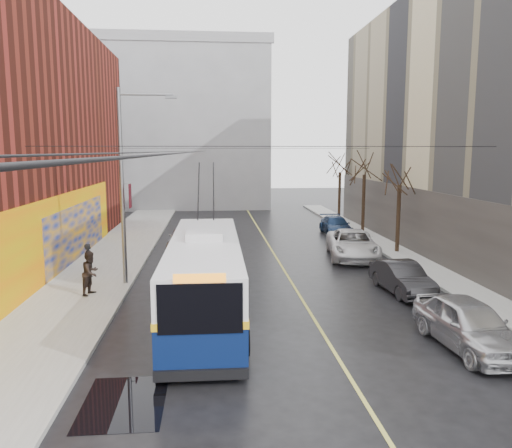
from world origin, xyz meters
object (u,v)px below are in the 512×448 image
(tree_near, at_px, (400,172))
(trolleybus, at_px, (205,275))
(tree_far, at_px, (340,163))
(parked_car_d, at_px, (336,226))
(parked_car_b, at_px, (402,278))
(following_car, at_px, (184,237))
(tree_mid, at_px, (365,164))
(parked_car_c, at_px, (352,244))
(streetlight_pole, at_px, (125,182))
(pedestrian_a, at_px, (89,261))
(pedestrian_b, at_px, (91,273))
(parked_car_a, at_px, (469,324))

(tree_near, xyz_separation_m, trolleybus, (-11.55, -10.53, -3.40))
(tree_far, bearing_deg, parked_car_d, -106.36)
(parked_car_b, distance_m, following_car, 14.86)
(tree_mid, bearing_deg, parked_car_b, -100.83)
(parked_car_c, bearing_deg, streetlight_pole, -148.65)
(trolleybus, relative_size, pedestrian_a, 7.23)
(tree_mid, bearing_deg, pedestrian_b, -138.02)
(parked_car_c, bearing_deg, parked_car_b, -80.11)
(streetlight_pole, xyz_separation_m, parked_car_a, (11.95, -8.53, -4.05))
(tree_near, bearing_deg, tree_mid, 90.00)
(pedestrian_a, bearing_deg, parked_car_d, -54.10)
(tree_near, xyz_separation_m, parked_car_c, (-3.07, -0.96, -4.16))
(tree_near, height_order, parked_car_b, tree_near)
(tree_mid, height_order, parked_car_c, tree_mid)
(tree_mid, distance_m, trolleybus, 21.31)
(tree_mid, relative_size, following_car, 1.50)
(parked_car_a, bearing_deg, streetlight_pole, 140.75)
(streetlight_pole, height_order, tree_mid, streetlight_pole)
(tree_mid, distance_m, parked_car_b, 16.20)
(parked_car_c, xyz_separation_m, pedestrian_b, (-13.36, -6.82, 0.28))
(trolleybus, distance_m, parked_car_d, 20.15)
(tree_mid, bearing_deg, pedestrian_a, -145.31)
(streetlight_pole, xyz_separation_m, pedestrian_a, (-2.04, 1.11, -3.86))
(following_car, bearing_deg, pedestrian_a, -113.92)
(parked_car_c, distance_m, following_car, 10.57)
(tree_mid, height_order, parked_car_d, tree_mid)
(following_car, bearing_deg, streetlight_pole, -98.78)
(tree_far, height_order, following_car, tree_far)
(parked_car_a, distance_m, parked_car_c, 13.57)
(parked_car_c, xyz_separation_m, parked_car_d, (1.07, 8.15, -0.14))
(parked_car_a, height_order, following_car, parked_car_a)
(parked_car_c, distance_m, pedestrian_b, 15.00)
(tree_far, relative_size, parked_car_d, 1.42)
(parked_car_d, bearing_deg, parked_car_b, -92.25)
(tree_far, bearing_deg, tree_near, -90.00)
(trolleybus, xyz_separation_m, parked_car_c, (8.47, 9.57, -0.77))
(pedestrian_b, bearing_deg, parked_car_a, -96.14)
(tree_near, xyz_separation_m, parked_car_d, (-2.00, 7.19, -4.30))
(streetlight_pole, bearing_deg, parked_car_a, -35.54)
(parked_car_c, bearing_deg, tree_near, 26.07)
(tree_near, height_order, pedestrian_b, tree_near)
(streetlight_pole, height_order, parked_car_d, streetlight_pole)
(tree_far, relative_size, trolleybus, 0.54)
(streetlight_pole, bearing_deg, pedestrian_b, -125.97)
(trolleybus, bearing_deg, following_car, 96.90)
(tree_mid, xyz_separation_m, tree_far, (0.00, 7.00, -0.11))
(streetlight_pole, distance_m, pedestrian_b, 4.36)
(parked_car_c, bearing_deg, pedestrian_a, -155.74)
(tree_near, height_order, parked_car_c, tree_near)
(tree_near, distance_m, following_car, 13.94)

